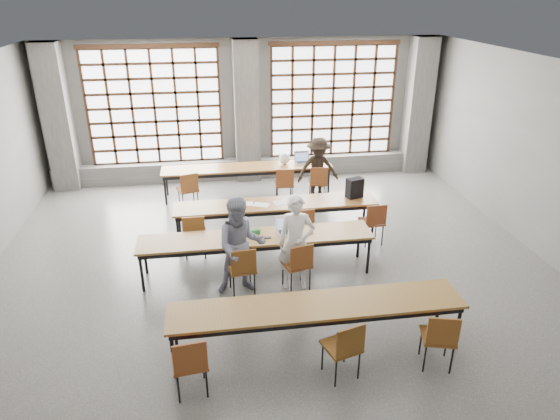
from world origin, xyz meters
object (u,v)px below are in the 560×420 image
object	(u,v)px
desk_row_a	(247,169)
desk_row_b	(276,206)
chair_mid_left	(194,231)
red_pouch	(190,358)
chair_front_left	(243,266)
desk_row_d	(317,308)
chair_mid_right	(374,219)
chair_mid_centre	(302,224)
student_male	(296,243)
chair_back_mid	(285,182)
chair_back_left	(188,187)
phone	(267,238)
chair_front_right	(299,262)
laptop_back	(302,160)
chair_near_mid	(345,345)
student_back	(318,169)
chair_back_right	(318,180)
laptop_front	(287,228)
green_box	(253,232)
chair_near_left	(190,360)
plastic_bag	(284,158)
backpack	(355,188)
mouse	(311,232)
desk_row_c	(256,240)
chair_near_right	(440,335)
student_female	(241,246)

from	to	relation	value
desk_row_a	desk_row_b	world-z (taller)	same
chair_mid_left	red_pouch	xyz separation A→B (m)	(-0.04, -3.40, -0.04)
desk_row_b	chair_front_left	world-z (taller)	chair_front_left
desk_row_d	chair_mid_right	distance (m)	3.34
desk_row_d	chair_mid_centre	world-z (taller)	chair_mid_centre
desk_row_b	student_male	size ratio (longest dim) A/B	2.44
chair_back_mid	chair_front_left	distance (m)	3.82
chair_back_left	phone	world-z (taller)	chair_back_left
chair_front_right	laptop_back	xyz separation A→B (m)	(0.90, 4.35, 0.25)
chair_front_right	chair_near_mid	size ratio (longest dim) A/B	1.00
student_male	student_back	bearing A→B (deg)	79.28
chair_mid_left	student_male	xyz separation A→B (m)	(1.66, -1.24, 0.28)
chair_back_right	laptop_front	distance (m)	3.13
desk_row_a	green_box	size ratio (longest dim) A/B	16.00
desk_row_a	laptop_front	distance (m)	3.52
desk_row_a	chair_near_left	distance (m)	6.47
plastic_bag	chair_mid_left	bearing A→B (deg)	-126.13
student_male	plastic_bag	xyz separation A→B (m)	(0.47, 4.16, 0.05)
plastic_bag	chair_mid_right	bearing A→B (deg)	-66.50
chair_mid_centre	backpack	size ratio (longest dim) A/B	2.20
desk_row_b	laptop_back	xyz separation A→B (m)	(0.98, 2.35, 0.13)
chair_back_right	phone	bearing A→B (deg)	-117.19
chair_mid_right	mouse	bearing A→B (deg)	-151.52
desk_row_c	student_male	size ratio (longest dim) A/B	2.44
chair_mid_right	chair_near_right	bearing A→B (deg)	-94.39
chair_back_right	chair_mid_right	world-z (taller)	same
student_female	laptop_front	world-z (taller)	student_female
chair_mid_left	mouse	xyz separation A→B (m)	(2.01, -0.76, 0.21)
desk_row_d	chair_near_left	bearing A→B (deg)	-159.60
chair_near_right	green_box	bearing A→B (deg)	127.06
chair_mid_centre	red_pouch	bearing A→B (deg)	-121.11
chair_near_mid	backpack	size ratio (longest dim) A/B	2.20
chair_near_mid	red_pouch	world-z (taller)	chair_near_mid
chair_mid_centre	student_female	distance (m)	1.78
student_male	chair_near_right	bearing A→B (deg)	-49.28
chair_mid_left	chair_mid_centre	size ratio (longest dim) A/B	1.00
backpack	chair_front_right	bearing A→B (deg)	-144.19
chair_back_mid	chair_mid_right	xyz separation A→B (m)	(1.38, -2.24, 0.00)
chair_front_left	desk_row_b	bearing A→B (deg)	67.40
student_female	mouse	world-z (taller)	student_female
green_box	chair_back_right	bearing A→B (deg)	58.00
student_female	backpack	distance (m)	3.10
chair_back_mid	student_back	xyz separation A→B (m)	(0.80, 0.13, 0.22)
chair_near_mid	phone	world-z (taller)	chair_near_mid
chair_back_right	chair_near_mid	xyz separation A→B (m)	(-0.94, -5.72, 0.00)
student_male	student_back	xyz separation A→B (m)	(1.17, 3.61, -0.07)
plastic_bag	chair_front_right	bearing A→B (deg)	-96.01
desk_row_a	phone	bearing A→B (deg)	-89.89
chair_front_left	phone	xyz separation A→B (m)	(0.47, 0.53, 0.20)
desk_row_a	backpack	world-z (taller)	backpack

